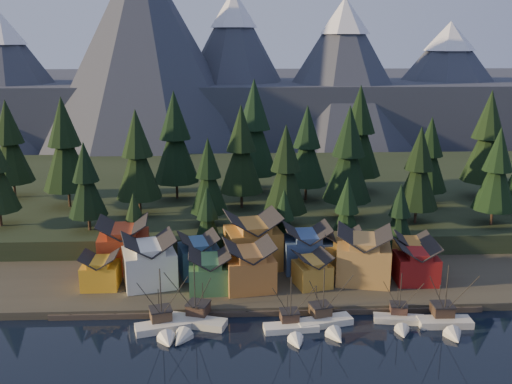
{
  "coord_description": "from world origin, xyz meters",
  "views": [
    {
      "loc": [
        -6.33,
        -80.5,
        49.16
      ],
      "look_at": [
        -1.66,
        30.0,
        19.6
      ],
      "focal_mm": 40.0,
      "sensor_mm": 36.0,
      "label": 1
    }
  ],
  "objects_px": {
    "house_front_0": "(100,269)",
    "house_front_1": "(149,259)",
    "boat_5": "(400,315)",
    "boat_6": "(448,315)",
    "boat_1": "(163,320)",
    "boat_3": "(293,323)",
    "boat_4": "(327,316)",
    "house_back_0": "(124,244)",
    "boat_2": "(191,317)",
    "house_back_1": "(199,254)"
  },
  "relations": [
    {
      "from": "house_front_0",
      "to": "house_front_1",
      "type": "distance_m",
      "value": 9.76
    },
    {
      "from": "boat_5",
      "to": "boat_6",
      "type": "xyz_separation_m",
      "value": [
        7.83,
        -1.79,
        0.64
      ]
    },
    {
      "from": "boat_1",
      "to": "boat_3",
      "type": "bearing_deg",
      "value": -18.8
    },
    {
      "from": "boat_4",
      "to": "house_front_1",
      "type": "distance_m",
      "value": 37.39
    },
    {
      "from": "boat_1",
      "to": "house_back_0",
      "type": "height_order",
      "value": "house_back_0"
    },
    {
      "from": "boat_5",
      "to": "house_front_0",
      "type": "height_order",
      "value": "boat_5"
    },
    {
      "from": "boat_6",
      "to": "house_back_0",
      "type": "relative_size",
      "value": 1.12
    },
    {
      "from": "boat_2",
      "to": "boat_4",
      "type": "xyz_separation_m",
      "value": [
        23.86,
        -0.79,
        -0.05
      ]
    },
    {
      "from": "boat_2",
      "to": "boat_4",
      "type": "bearing_deg",
      "value": 16.01
    },
    {
      "from": "boat_4",
      "to": "boat_6",
      "type": "bearing_deg",
      "value": -17.46
    },
    {
      "from": "boat_2",
      "to": "boat_3",
      "type": "xyz_separation_m",
      "value": [
        17.58,
        -2.5,
        -0.26
      ]
    },
    {
      "from": "boat_6",
      "to": "boat_4",
      "type": "bearing_deg",
      "value": 178.0
    },
    {
      "from": "boat_2",
      "to": "boat_5",
      "type": "xyz_separation_m",
      "value": [
        37.12,
        -0.08,
        -0.43
      ]
    },
    {
      "from": "house_front_0",
      "to": "house_back_1",
      "type": "bearing_deg",
      "value": 15.69
    },
    {
      "from": "boat_1",
      "to": "boat_2",
      "type": "relative_size",
      "value": 0.98
    },
    {
      "from": "house_front_1",
      "to": "house_front_0",
      "type": "bearing_deg",
      "value": 170.18
    },
    {
      "from": "house_front_1",
      "to": "house_back_0",
      "type": "bearing_deg",
      "value": 113.8
    },
    {
      "from": "boat_5",
      "to": "house_front_1",
      "type": "relative_size",
      "value": 0.85
    },
    {
      "from": "boat_3",
      "to": "house_back_1",
      "type": "height_order",
      "value": "house_back_1"
    },
    {
      "from": "boat_3",
      "to": "boat_6",
      "type": "relative_size",
      "value": 0.87
    },
    {
      "from": "house_front_0",
      "to": "house_back_0",
      "type": "relative_size",
      "value": 0.64
    },
    {
      "from": "boat_1",
      "to": "house_front_0",
      "type": "distance_m",
      "value": 21.83
    },
    {
      "from": "boat_5",
      "to": "boat_1",
      "type": "bearing_deg",
      "value": -169.59
    },
    {
      "from": "boat_4",
      "to": "boat_2",
      "type": "bearing_deg",
      "value": 163.56
    },
    {
      "from": "boat_5",
      "to": "house_back_1",
      "type": "xyz_separation_m",
      "value": [
        -36.81,
        20.7,
        4.23
      ]
    },
    {
      "from": "house_back_1",
      "to": "boat_5",
      "type": "bearing_deg",
      "value": -42.91
    },
    {
      "from": "boat_4",
      "to": "house_front_0",
      "type": "relative_size",
      "value": 1.67
    },
    {
      "from": "boat_2",
      "to": "boat_5",
      "type": "relative_size",
      "value": 1.25
    },
    {
      "from": "boat_3",
      "to": "house_front_1",
      "type": "relative_size",
      "value": 0.91
    },
    {
      "from": "boat_1",
      "to": "boat_5",
      "type": "relative_size",
      "value": 1.23
    },
    {
      "from": "boat_5",
      "to": "boat_2",
      "type": "bearing_deg",
      "value": -171.45
    },
    {
      "from": "boat_1",
      "to": "house_back_1",
      "type": "xyz_separation_m",
      "value": [
        5.01,
        21.96,
        3.58
      ]
    },
    {
      "from": "house_back_0",
      "to": "house_front_1",
      "type": "bearing_deg",
      "value": -56.41
    },
    {
      "from": "house_back_0",
      "to": "boat_4",
      "type": "bearing_deg",
      "value": -37.21
    },
    {
      "from": "house_front_1",
      "to": "boat_4",
      "type": "bearing_deg",
      "value": -41.76
    },
    {
      "from": "boat_4",
      "to": "house_back_0",
      "type": "bearing_deg",
      "value": 133.44
    },
    {
      "from": "boat_5",
      "to": "house_back_0",
      "type": "relative_size",
      "value": 0.92
    },
    {
      "from": "boat_6",
      "to": "house_back_1",
      "type": "height_order",
      "value": "boat_6"
    },
    {
      "from": "boat_1",
      "to": "house_back_0",
      "type": "relative_size",
      "value": 1.13
    },
    {
      "from": "boat_4",
      "to": "boat_6",
      "type": "height_order",
      "value": "boat_6"
    },
    {
      "from": "boat_4",
      "to": "house_front_1",
      "type": "xyz_separation_m",
      "value": [
        -33.12,
        16.72,
        4.65
      ]
    },
    {
      "from": "boat_6",
      "to": "house_back_0",
      "type": "bearing_deg",
      "value": 157.86
    },
    {
      "from": "boat_2",
      "to": "boat_6",
      "type": "distance_m",
      "value": 44.99
    },
    {
      "from": "boat_1",
      "to": "boat_2",
      "type": "distance_m",
      "value": 4.89
    },
    {
      "from": "boat_6",
      "to": "boat_3",
      "type": "bearing_deg",
      "value": -177.77
    },
    {
      "from": "boat_5",
      "to": "boat_6",
      "type": "distance_m",
      "value": 8.06
    },
    {
      "from": "boat_3",
      "to": "house_front_0",
      "type": "distance_m",
      "value": 40.56
    },
    {
      "from": "boat_3",
      "to": "boat_4",
      "type": "xyz_separation_m",
      "value": [
        6.27,
        1.7,
        0.22
      ]
    },
    {
      "from": "house_front_1",
      "to": "boat_6",
      "type": "bearing_deg",
      "value": -33.15
    },
    {
      "from": "boat_2",
      "to": "house_front_0",
      "type": "bearing_deg",
      "value": 159.28
    }
  ]
}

